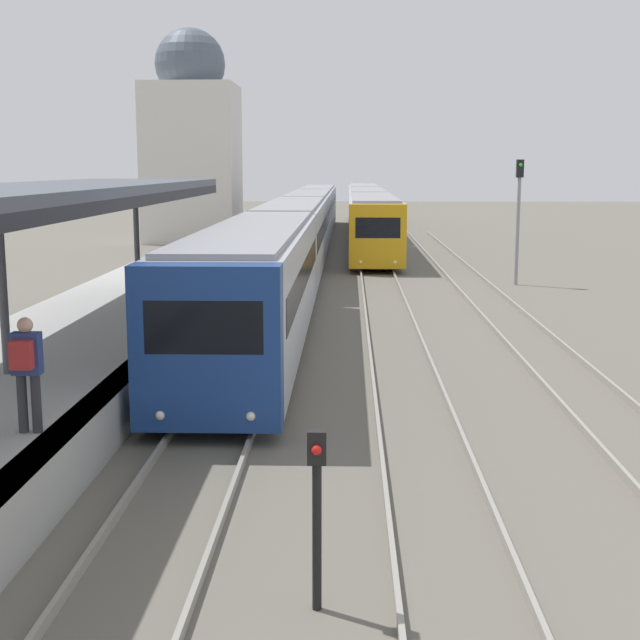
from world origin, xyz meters
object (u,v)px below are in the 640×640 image
(train_near, at_px, (302,225))
(train_far, at_px, (367,210))
(person_on_platform, at_px, (26,365))
(signal_mast_far, at_px, (519,207))
(signal_post_near, at_px, (317,501))

(train_near, distance_m, train_far, 16.26)
(train_near, height_order, train_far, same)
(person_on_platform, distance_m, signal_mast_far, 26.33)
(person_on_platform, bearing_deg, signal_post_near, -37.14)
(train_far, bearing_deg, train_near, -103.00)
(person_on_platform, xyz_separation_m, train_near, (2.13, 33.63, -0.16))
(train_near, xyz_separation_m, signal_post_near, (2.07, -36.81, -0.55))
(signal_mast_far, bearing_deg, train_far, 102.02)
(person_on_platform, bearing_deg, train_far, 83.33)
(train_near, bearing_deg, signal_mast_far, -47.22)
(signal_post_near, xyz_separation_m, signal_mast_far, (7.06, 26.94, 1.91))
(person_on_platform, height_order, train_far, train_far)
(train_near, relative_size, signal_post_near, 31.50)
(train_near, xyz_separation_m, train_far, (3.66, 15.84, -0.00))
(train_near, distance_m, signal_mast_far, 13.51)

